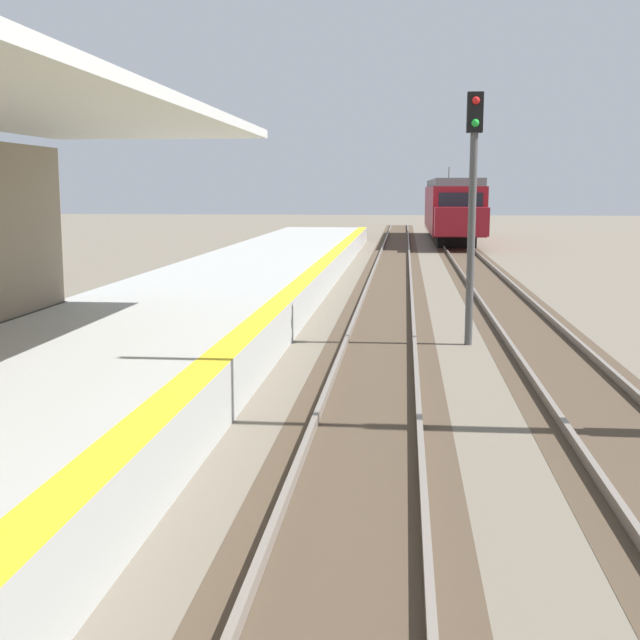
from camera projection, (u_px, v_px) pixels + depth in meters
name	position (u px, v px, depth m)	size (l,w,h in m)	color
station_platform	(61.00, 388.00, 11.57)	(5.00, 80.00, 0.91)	#A8A8A3
track_pair_nearest_platform	(377.00, 363.00, 15.11)	(2.34, 120.00, 0.16)	#4C3D2D
track_pair_middle	(563.00, 367.00, 14.76)	(2.34, 120.00, 0.16)	#4C3D2D
approaching_train	(451.00, 207.00, 51.26)	(2.93, 19.60, 4.76)	maroon
rail_signal_post	(473.00, 193.00, 16.62)	(0.32, 0.34, 5.20)	#4C4C4C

